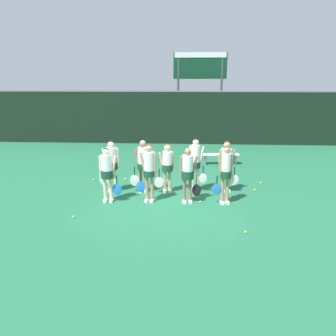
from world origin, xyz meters
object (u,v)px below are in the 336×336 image
Objects in this scene: tennis_ball_0 at (167,181)px; tennis_ball_2 at (194,197)px; player_4 at (112,162)px; player_0 at (107,171)px; scoreboard at (200,74)px; bench_courtside at (221,156)px; player_2 at (188,171)px; player_3 at (226,171)px; tennis_ball_7 at (261,183)px; tennis_ball_5 at (74,217)px; player_8 at (226,162)px; player_1 at (149,168)px; player_5 at (143,162)px; tennis_ball_4 at (245,232)px; tennis_ball_8 at (125,179)px; tennis_ball_1 at (255,190)px; tennis_ball_6 at (93,180)px; tennis_ball_3 at (200,202)px; player_6 at (167,164)px; player_7 at (196,161)px.

tennis_ball_2 is (0.98, -1.67, 0.00)m from tennis_ball_0.
player_0 is at bearing -85.42° from player_4.
bench_courtside is (0.79, -5.83, -3.56)m from scoreboard.
player_3 reaches higher than player_2.
tennis_ball_5 is at bearing -149.88° from tennis_ball_7.
player_8 is 1.98m from tennis_ball_7.
player_3 is 27.05× the size of tennis_ball_7.
tennis_ball_0 is (1.78, 1.15, -1.01)m from player_4.
player_1 is 27.15× the size of tennis_ball_0.
tennis_ball_2 is (-1.25, -4.37, -0.36)m from bench_courtside.
player_2 is 2.39m from tennis_ball_0.
player_3 reaches higher than bench_courtside.
tennis_ball_5 is (-1.65, -2.25, -1.02)m from player_5.
player_0 reaches higher than tennis_ball_2.
tennis_ball_7 is at bearing 11.87° from player_4.
player_4 is (-2.54, 0.90, 0.03)m from player_2.
tennis_ball_4 is 5.65m from tennis_ball_8.
tennis_ball_0 is at bearing 55.08° from tennis_ball_5.
tennis_ball_1 is at bearing -11.67° from tennis_ball_8.
scoreboard is 11.10m from player_1.
tennis_ball_6 is at bearing 96.68° from tennis_ball_5.
player_3 is 27.19× the size of tennis_ball_5.
player_0 is 25.58× the size of tennis_ball_0.
player_5 is (1.05, -0.00, 0.01)m from player_4.
tennis_ball_7 is (5.22, 1.12, -1.01)m from player_4.
bench_courtside is at bearing 74.00° from tennis_ball_2.
scoreboard reaches higher than tennis_ball_3.
bench_courtside is 23.91× the size of tennis_ball_1.
tennis_ball_2 is at bearing 7.04° from player_0.
player_6 is 0.95× the size of player_8.
player_1 is at bearing -61.47° from tennis_ball_8.
tennis_ball_2 is 0.44m from tennis_ball_3.
tennis_ball_2 is 1.03× the size of tennis_ball_7.
player_6 reaches higher than tennis_ball_6.
tennis_ball_8 is (-2.61, 1.11, -1.03)m from player_7.
tennis_ball_1 is at bearing -80.20° from scoreboard.
player_2 is 0.96× the size of player_3.
player_0 is 26.30× the size of tennis_ball_6.
player_7 is 26.52× the size of tennis_ball_2.
scoreboard is at bearing 71.41° from player_0.
tennis_ball_1 is at bearing 37.24° from player_3.
player_7 is at bearing 119.71° from player_3.
player_5 is at bearing 42.31° from player_0.
tennis_ball_6 is at bearing 156.18° from tennis_ball_2.
player_5 is at bearing 154.43° from tennis_ball_3.
player_6 is 24.81× the size of tennis_ball_0.
player_2 is 0.98× the size of player_4.
tennis_ball_0 is 1.00× the size of tennis_ball_7.
tennis_ball_0 is (-1.02, 0.99, -1.03)m from player_7.
player_6 is 0.96m from player_7.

